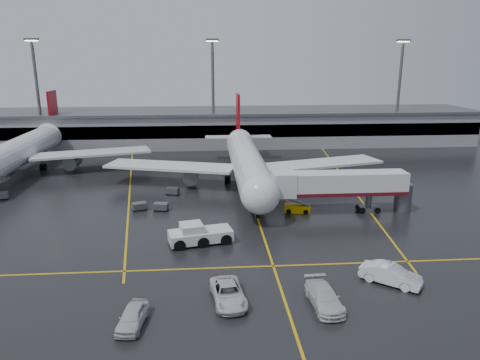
{
  "coord_description": "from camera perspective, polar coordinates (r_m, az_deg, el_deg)",
  "views": [
    {
      "loc": [
        -6.79,
        -64.61,
        21.28
      ],
      "look_at": [
        -2.0,
        -2.0,
        4.0
      ],
      "focal_mm": 33.4,
      "sensor_mm": 36.0,
      "label": 1
    }
  ],
  "objects": [
    {
      "name": "jet_bridge",
      "position": [
        63.91,
        12.78,
        -0.76
      ],
      "size": [
        19.9,
        3.4,
        6.05
      ],
      "color": "silver",
      "rests_on": "ground"
    },
    {
      "name": "light_mast_right",
      "position": [
        116.63,
        19.67,
        11.17
      ],
      "size": [
        3.0,
        1.2,
        25.45
      ],
      "color": "#595B60",
      "rests_on": "ground"
    },
    {
      "name": "service_van_d",
      "position": [
        39.17,
        -13.58,
        -16.6
      ],
      "size": [
        2.51,
        4.94,
        1.61
      ],
      "primitive_type": "imported",
      "rotation": [
        0.0,
        0.0,
        -0.13
      ],
      "color": "silver",
      "rests_on": "ground"
    },
    {
      "name": "main_airliner",
      "position": [
        76.55,
        0.83,
        2.5
      ],
      "size": [
        48.8,
        45.6,
        14.1
      ],
      "color": "silver",
      "rests_on": "ground"
    },
    {
      "name": "apron_line_left",
      "position": [
        78.7,
        -13.87,
        -0.76
      ],
      "size": [
        9.99,
        69.35,
        0.02
      ],
      "primitive_type": "cube",
      "rotation": [
        0.0,
        0.0,
        0.14
      ],
      "color": "gold",
      "rests_on": "ground"
    },
    {
      "name": "belt_loader",
      "position": [
        64.09,
        7.33,
        -3.6
      ],
      "size": [
        3.83,
        2.28,
        2.28
      ],
      "color": "#E8AB00",
      "rests_on": "ground"
    },
    {
      "name": "terminal",
      "position": [
        114.02,
        -0.92,
        6.83
      ],
      "size": [
        122.0,
        19.0,
        8.6
      ],
      "color": "gray",
      "rests_on": "ground"
    },
    {
      "name": "apron_line_right",
      "position": [
        81.45,
        13.51,
        -0.19
      ],
      "size": [
        7.57,
        69.64,
        0.02
      ],
      "primitive_type": "cube",
      "rotation": [
        0.0,
        0.0,
        -0.1
      ],
      "color": "gold",
      "rests_on": "ground"
    },
    {
      "name": "ground",
      "position": [
        68.36,
        1.55,
        -2.76
      ],
      "size": [
        220.0,
        220.0,
        0.0
      ],
      "primitive_type": "plane",
      "color": "black",
      "rests_on": "ground"
    },
    {
      "name": "baggage_cart_a",
      "position": [
        65.22,
        -10.06,
        -3.32
      ],
      "size": [
        2.19,
        1.62,
        1.12
      ],
      "color": "#595B60",
      "rests_on": "ground"
    },
    {
      "name": "service_van_b",
      "position": [
        41.39,
        10.69,
        -14.47
      ],
      "size": [
        2.78,
        6.03,
        1.71
      ],
      "primitive_type": "imported",
      "rotation": [
        0.0,
        0.0,
        0.07
      ],
      "color": "silver",
      "rests_on": "ground"
    },
    {
      "name": "apron_line_centre",
      "position": [
        68.36,
        1.55,
        -2.75
      ],
      "size": [
        0.25,
        90.0,
        0.02
      ],
      "primitive_type": "cube",
      "color": "gold",
      "rests_on": "ground"
    },
    {
      "name": "service_van_c",
      "position": [
        46.57,
        18.67,
        -11.36
      ],
      "size": [
        5.82,
        5.2,
        1.92
      ],
      "primitive_type": "imported",
      "rotation": [
        0.0,
        0.0,
        0.9
      ],
      "color": "silver",
      "rests_on": "ground"
    },
    {
      "name": "service_van_a",
      "position": [
        41.32,
        -1.51,
        -14.28
      ],
      "size": [
        3.47,
        6.26,
        1.66
      ],
      "primitive_type": "imported",
      "rotation": [
        0.0,
        0.0,
        0.12
      ],
      "color": "silver",
      "rests_on": "ground"
    },
    {
      "name": "baggage_cart_b",
      "position": [
        65.97,
        -12.73,
        -3.25
      ],
      "size": [
        2.34,
        1.94,
        1.12
      ],
      "color": "#595B60",
      "rests_on": "ground"
    },
    {
      "name": "apron_line_stop",
      "position": [
        48.11,
        4.27,
        -10.9
      ],
      "size": [
        60.0,
        0.25,
        0.02
      ],
      "primitive_type": "cube",
      "color": "gold",
      "rests_on": "ground"
    },
    {
      "name": "light_mast_mid",
      "position": [
        106.85,
        -3.48,
        11.7
      ],
      "size": [
        3.0,
        1.2,
        25.45
      ],
      "color": "#595B60",
      "rests_on": "ground"
    },
    {
      "name": "baggage_cart_e",
      "position": [
        78.52,
        -28.23,
        -1.75
      ],
      "size": [
        2.3,
        1.84,
        1.12
      ],
      "color": "#595B60",
      "rests_on": "ground"
    },
    {
      "name": "baggage_cart_c",
      "position": [
        72.41,
        -8.62,
        -1.37
      ],
      "size": [
        2.25,
        1.74,
        1.12
      ],
      "color": "#595B60",
      "rests_on": "ground"
    },
    {
      "name": "pushback_tractor",
      "position": [
        53.28,
        -5.29,
        -7.0
      ],
      "size": [
        7.87,
        4.63,
        2.64
      ],
      "color": "silver",
      "rests_on": "ground"
    },
    {
      "name": "light_mast_left",
      "position": [
        113.46,
        -24.49,
        10.6
      ],
      "size": [
        3.0,
        1.2,
        25.45
      ],
      "color": "#595B60",
      "rests_on": "ground"
    },
    {
      "name": "second_airliner",
      "position": [
        94.77,
        -26.15,
        3.42
      ],
      "size": [
        48.8,
        45.6,
        14.1
      ],
      "color": "silver",
      "rests_on": "ground"
    }
  ]
}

